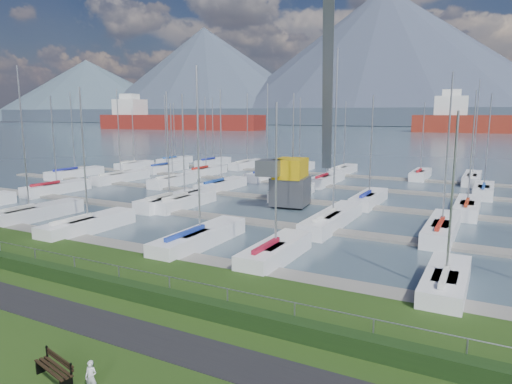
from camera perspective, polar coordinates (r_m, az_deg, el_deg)
The scene contains 12 objects.
path at distance 20.55m, azimuth -20.62°, elevation -14.68°, with size 160.00×2.00×0.04m, color black.
water at distance 275.67m, azimuth 25.03°, elevation 7.09°, with size 800.00×540.00×0.20m, color #425360.
hedge at distance 22.06m, azimuth -15.54°, elevation -11.72°, with size 80.00×0.70×0.70m, color black.
fence at distance 22.04m, azimuth -14.92°, elevation -9.35°, with size 0.04×0.04×80.00m, color gray.
foothill at distance 345.46m, azimuth 25.74°, elevation 8.47°, with size 900.00×80.00×12.00m, color #3C4858.
mountains at distance 421.59m, azimuth 27.63°, elevation 13.95°, with size 1190.00×360.00×115.00m.
docks at distance 44.41m, azimuth 8.46°, elevation -1.37°, with size 90.00×41.60×0.25m.
bench_right at distance 16.57m, azimuth -23.84°, elevation -19.53°, with size 1.85×0.82×0.85m.
person at distance 15.75m, azimuth -19.96°, elevation -20.45°, with size 0.38×0.25×1.05m, color silver.
crane at distance 42.99m, azimuth 5.60°, elevation 5.79°, with size 6.32×13.22×22.35m.
cargo_ship_west at distance 254.47m, azimuth -10.29°, elevation 8.60°, with size 93.30×28.96×21.50m.
sailboat_fleet at distance 46.66m, azimuth 7.55°, elevation 6.13°, with size 75.03×49.44×13.55m.
Camera 1 is at (14.33, -15.16, 8.31)m, focal length 32.00 mm.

